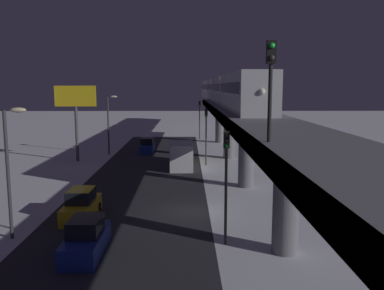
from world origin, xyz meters
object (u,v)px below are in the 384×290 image
Objects in this scene: rail_signal at (271,73)px; box_truck at (182,155)px; traffic_light_mid at (206,128)px; sedan_yellow at (81,206)px; commercial_billboard at (76,104)px; traffic_light_near at (226,171)px; traffic_light_far at (200,114)px; sedan_blue at (147,146)px; subway_train at (219,89)px; sedan_blue_2 at (86,239)px.

rail_signal is 0.54× the size of box_truck.
sedan_yellow is at bearing 63.09° from traffic_light_mid.
commercial_billboard reaches higher than traffic_light_mid.
traffic_light_near is at bearing 152.23° from sedan_yellow.
rail_signal reaches higher than traffic_light_far.
rail_signal is 7.68m from traffic_light_near.
rail_signal reaches higher than sedan_blue.
traffic_light_mid is at bearing 90.00° from traffic_light_far.
box_truck is 4.01m from traffic_light_mid.
sedan_yellow is at bearing 72.24° from subway_train.
sedan_yellow is at bearing 86.26° from sedan_blue.
traffic_light_mid is (3.07, 20.30, -4.17)m from subway_train.
traffic_light_far is at bearing -88.73° from rail_signal.
rail_signal reaches higher than subway_train.
subway_train is at bearing -92.24° from rail_signal.
sedan_yellow is at bearing -27.77° from traffic_light_near.
traffic_light_far reaches higher than sedan_blue_2.
box_truck is at bearing -110.64° from sedan_yellow.
traffic_light_mid is at bearing 129.09° from sedan_blue.
sedan_blue_2 is at bearing 78.51° from box_truck.
rail_signal is at bearing 87.76° from subway_train.
sedan_blue_2 is (10.57, 44.71, -7.57)m from subway_train.
traffic_light_mid is (-7.50, 9.23, 3.40)m from sedan_blue.
box_truck is 1.16× the size of traffic_light_near.
sedan_yellow is at bearing -73.51° from sedan_blue_2.
rail_signal is 0.45× the size of commercial_billboard.
traffic_light_near is (1.15, -5.61, -5.12)m from rail_signal.
traffic_light_mid is 0.72× the size of commercial_billboard.
traffic_light_far is (-9.30, -41.54, 3.41)m from sedan_yellow.
commercial_billboard is at bearing -59.83° from traffic_light_near.
commercial_billboard is at bearing -74.49° from sedan_yellow.
traffic_light_near is 23.22m from traffic_light_mid.
traffic_light_near is (-7.50, -1.19, 3.40)m from sedan_blue_2.
sedan_yellow is (12.37, 38.63, -7.58)m from subway_train.
commercial_billboard is (15.19, -2.91, 2.63)m from traffic_light_mid.
rail_signal is 29.31m from traffic_light_mid.
traffic_light_far reaches higher than sedan_blue.
commercial_billboard reaches higher than sedan_yellow.
subway_train reaches higher than sedan_blue_2.
traffic_light_far is at bearing -90.00° from traffic_light_near.
sedan_blue_2 is 48.33m from traffic_light_far.
sedan_blue is at bearing 46.32° from subway_train.
traffic_light_near is at bearing -171.02° from sedan_blue_2.
traffic_light_near reaches higher than box_truck.
rail_signal is 0.87× the size of sedan_blue_2.
traffic_light_near reaches higher than sedan_blue.
sedan_blue_2 is 0.72× the size of traffic_light_far.
sedan_blue is at bearing -90.00° from sedan_blue_2.
rail_signal is at bearing 91.27° from traffic_light_far.
commercial_billboard is at bearing 53.20° from traffic_light_far.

